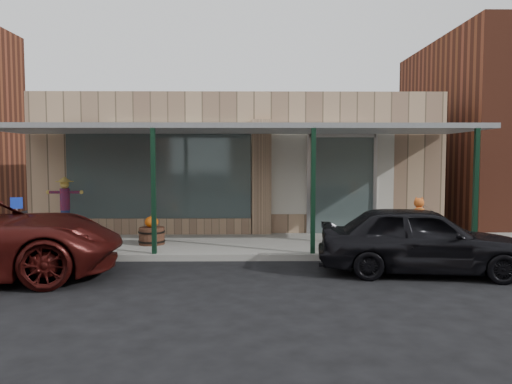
{
  "coord_description": "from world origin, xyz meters",
  "views": [
    {
      "loc": [
        0.37,
        -9.07,
        2.34
      ],
      "look_at": [
        0.51,
        2.6,
        1.52
      ],
      "focal_mm": 35.0,
      "sensor_mm": 36.0,
      "label": 1
    }
  ],
  "objects_px": {
    "parked_sedan": "(421,239)",
    "barrel_scarecrow": "(65,217)",
    "handicap_sign": "(17,217)",
    "barrel_pumpkin": "(152,234)"
  },
  "relations": [
    {
      "from": "parked_sedan",
      "to": "barrel_scarecrow",
      "type": "bearing_deg",
      "value": 73.78
    },
    {
      "from": "handicap_sign",
      "to": "parked_sedan",
      "type": "height_order",
      "value": "parked_sedan"
    },
    {
      "from": "barrel_scarecrow",
      "to": "handicap_sign",
      "type": "xyz_separation_m",
      "value": [
        -0.34,
        -2.06,
        0.25
      ]
    },
    {
      "from": "handicap_sign",
      "to": "parked_sedan",
      "type": "distance_m",
      "value": 8.95
    },
    {
      "from": "barrel_pumpkin",
      "to": "handicap_sign",
      "type": "relative_size",
      "value": 0.6
    },
    {
      "from": "barrel_scarecrow",
      "to": "handicap_sign",
      "type": "bearing_deg",
      "value": -100.82
    },
    {
      "from": "handicap_sign",
      "to": "parked_sedan",
      "type": "xyz_separation_m",
      "value": [
        8.8,
        -1.62,
        -0.27
      ]
    },
    {
      "from": "parked_sedan",
      "to": "handicap_sign",
      "type": "bearing_deg",
      "value": 86.89
    },
    {
      "from": "barrel_scarecrow",
      "to": "handicap_sign",
      "type": "relative_size",
      "value": 1.32
    },
    {
      "from": "barrel_scarecrow",
      "to": "handicap_sign",
      "type": "distance_m",
      "value": 2.11
    }
  ]
}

